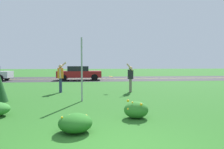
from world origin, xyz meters
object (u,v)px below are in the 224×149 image
Objects in this scene: person_catcher_dark_shirt at (130,77)px; car_red_center_left at (79,73)px; person_thrower_orange_shirt at (61,76)px; sign_post_near_path at (82,69)px; frisbee_orange at (111,77)px.

car_red_center_left is at bearing 109.07° from person_catcher_dark_shirt.
sign_post_near_path is at bearing -66.91° from person_thrower_orange_shirt.
frisbee_orange is at bearing 60.70° from sign_post_near_path.
person_catcher_dark_shirt is at bearing -70.93° from car_red_center_left.
sign_post_near_path is 12.95m from car_red_center_left.
sign_post_near_path is 11.12× the size of frisbee_orange.
person_thrower_orange_shirt is 4.13m from person_catcher_dark_shirt.
person_catcher_dark_shirt is (4.12, -0.23, -0.07)m from person_thrower_orange_shirt.
sign_post_near_path reaches higher than person_catcher_dark_shirt.
car_red_center_left reaches higher than frisbee_orange.
frisbee_orange is 0.06× the size of car_red_center_left.
person_catcher_dark_shirt is 6.70× the size of frisbee_orange.
person_catcher_dark_shirt is 1.18m from frisbee_orange.
sign_post_near_path is 0.64× the size of car_red_center_left.
person_thrower_orange_shirt reaches higher than frisbee_orange.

